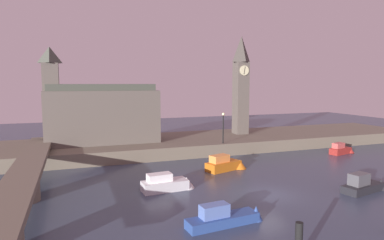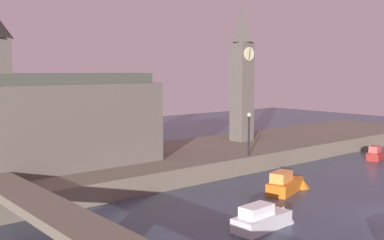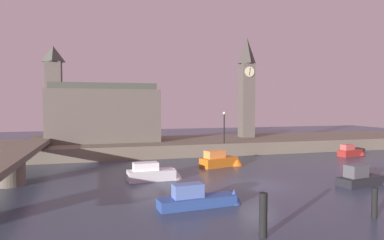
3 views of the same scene
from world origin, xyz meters
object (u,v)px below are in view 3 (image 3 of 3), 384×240
object	(u,v)px
boat_barge_dark	(365,178)
streetlamp	(224,123)
boat_tour_blue	(204,199)
mooring_post_left	(263,215)
mooring_post_right	(374,203)
parliament_hall	(101,112)
boat_ferry_white	(156,173)
boat_dinghy_red	(352,152)
clock_tower	(247,85)
boat_patrol_orange	(222,160)

from	to	relation	value
boat_barge_dark	streetlamp	bearing A→B (deg)	107.84
boat_tour_blue	mooring_post_left	bearing A→B (deg)	-76.88
boat_tour_blue	mooring_post_right	bearing A→B (deg)	-28.08
parliament_hall	boat_ferry_white	xyz separation A→B (m)	(4.26, -16.39, -4.62)
boat_dinghy_red	boat_tour_blue	bearing A→B (deg)	-147.88
clock_tower	boat_ferry_white	distance (m)	24.82
streetlamp	boat_ferry_white	size ratio (longest dim) A/B	0.83
mooring_post_right	boat_barge_dark	world-z (taller)	mooring_post_right
parliament_hall	boat_patrol_orange	size ratio (longest dim) A/B	2.85
mooring_post_left	boat_dinghy_red	xyz separation A→B (m)	(21.61, 19.60, -0.52)
boat_ferry_white	boat_barge_dark	bearing A→B (deg)	-20.73
boat_patrol_orange	boat_tour_blue	distance (m)	13.35
mooring_post_left	boat_tour_blue	world-z (taller)	mooring_post_left
clock_tower	parliament_hall	xyz separation A→B (m)	(-20.05, -0.86, -3.66)
clock_tower	boat_tour_blue	distance (m)	29.99
mooring_post_right	boat_ferry_white	size ratio (longest dim) A/B	0.36
boat_barge_dark	boat_tour_blue	world-z (taller)	boat_barge_dark
boat_ferry_white	boat_tour_blue	size ratio (longest dim) A/B	0.84
clock_tower	boat_dinghy_red	world-z (taller)	clock_tower
streetlamp	mooring_post_right	xyz separation A→B (m)	(0.01, -23.03, -3.05)
clock_tower	boat_dinghy_red	xyz separation A→B (m)	(8.74, -10.78, -8.31)
parliament_hall	streetlamp	size ratio (longest dim) A/B	3.57
streetlamp	mooring_post_right	world-z (taller)	streetlamp
clock_tower	mooring_post_right	world-z (taller)	clock_tower
streetlamp	boat_barge_dark	size ratio (longest dim) A/B	0.78
mooring_post_right	boat_tour_blue	size ratio (longest dim) A/B	0.30
boat_barge_dark	boat_ferry_white	world-z (taller)	boat_barge_dark
parliament_hall	mooring_post_left	world-z (taller)	parliament_hall
clock_tower	mooring_post_left	xyz separation A→B (m)	(-12.86, -30.38, -7.79)
mooring_post_right	boat_dinghy_red	bearing A→B (deg)	52.20
boat_barge_dark	boat_patrol_orange	distance (m)	12.84
clock_tower	mooring_post_right	distance (m)	31.15
clock_tower	streetlamp	xyz separation A→B (m)	(-5.81, -6.50, -4.96)
streetlamp	mooring_post_right	distance (m)	23.23
mooring_post_left	boat_tour_blue	xyz separation A→B (m)	(-1.23, 5.26, -0.58)
boat_barge_dark	boat_dinghy_red	xyz separation A→B (m)	(9.23, 12.27, 0.03)
boat_barge_dark	mooring_post_right	bearing A→B (deg)	-129.36
parliament_hall	boat_ferry_white	size ratio (longest dim) A/B	2.95
boat_patrol_orange	boat_tour_blue	bearing A→B (deg)	-114.88
clock_tower	streetlamp	world-z (taller)	clock_tower
parliament_hall	mooring_post_right	world-z (taller)	parliament_hall
boat_patrol_orange	boat_dinghy_red	bearing A→B (deg)	7.36
boat_patrol_orange	boat_tour_blue	xyz separation A→B (m)	(-5.62, -12.11, -0.14)
clock_tower	parliament_hall	size ratio (longest dim) A/B	1.04
boat_dinghy_red	clock_tower	bearing A→B (deg)	129.04
parliament_hall	boat_ferry_white	bearing A→B (deg)	-75.45
boat_dinghy_red	streetlamp	bearing A→B (deg)	163.62
boat_barge_dark	boat_patrol_orange	world-z (taller)	boat_patrol_orange
streetlamp	boat_barge_dark	bearing A→B (deg)	-72.16
boat_barge_dark	boat_dinghy_red	world-z (taller)	boat_barge_dark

